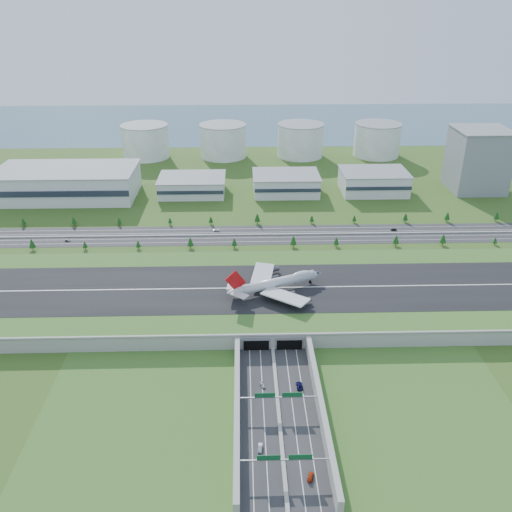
{
  "coord_description": "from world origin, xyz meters",
  "views": [
    {
      "loc": [
        -14.89,
        -279.07,
        167.11
      ],
      "look_at": [
        -6.34,
        35.0,
        11.94
      ],
      "focal_mm": 38.0,
      "sensor_mm": 36.0,
      "label": 1
    }
  ],
  "objects_px": {
    "fuel_tank_a": "(145,142)",
    "car_7": "(216,230)",
    "car_3": "(310,476)",
    "car_2": "(299,386)",
    "car_4": "(67,241)",
    "boeing_747": "(276,283)",
    "car_1": "(260,448)",
    "car_5": "(394,230)",
    "office_tower": "(478,160)",
    "car_0": "(262,385)"
  },
  "relations": [
    {
      "from": "car_4",
      "to": "car_5",
      "type": "bearing_deg",
      "value": -76.78
    },
    {
      "from": "car_2",
      "to": "car_4",
      "type": "relative_size",
      "value": 1.56
    },
    {
      "from": "boeing_747",
      "to": "car_0",
      "type": "height_order",
      "value": "boeing_747"
    },
    {
      "from": "boeing_747",
      "to": "car_3",
      "type": "bearing_deg",
      "value": -110.13
    },
    {
      "from": "car_0",
      "to": "car_7",
      "type": "height_order",
      "value": "car_7"
    },
    {
      "from": "car_0",
      "to": "car_1",
      "type": "distance_m",
      "value": 38.51
    },
    {
      "from": "car_0",
      "to": "car_5",
      "type": "xyz_separation_m",
      "value": [
        108.05,
        179.65,
        0.08
      ]
    },
    {
      "from": "car_2",
      "to": "fuel_tank_a",
      "type": "bearing_deg",
      "value": -74.65
    },
    {
      "from": "car_4",
      "to": "office_tower",
      "type": "bearing_deg",
      "value": -62.5
    },
    {
      "from": "car_7",
      "to": "boeing_747",
      "type": "bearing_deg",
      "value": 39.88
    },
    {
      "from": "car_0",
      "to": "car_7",
      "type": "bearing_deg",
      "value": 80.66
    },
    {
      "from": "car_4",
      "to": "car_7",
      "type": "relative_size",
      "value": 0.76
    },
    {
      "from": "fuel_tank_a",
      "to": "boeing_747",
      "type": "bearing_deg",
      "value": -68.43
    },
    {
      "from": "fuel_tank_a",
      "to": "car_7",
      "type": "relative_size",
      "value": 9.64
    },
    {
      "from": "car_2",
      "to": "car_5",
      "type": "bearing_deg",
      "value": -119.89
    },
    {
      "from": "fuel_tank_a",
      "to": "car_3",
      "type": "relative_size",
      "value": 9.75
    },
    {
      "from": "boeing_747",
      "to": "car_2",
      "type": "distance_m",
      "value": 77.68
    },
    {
      "from": "car_0",
      "to": "car_2",
      "type": "height_order",
      "value": "car_2"
    },
    {
      "from": "car_1",
      "to": "car_4",
      "type": "height_order",
      "value": "car_1"
    },
    {
      "from": "office_tower",
      "to": "car_2",
      "type": "height_order",
      "value": "office_tower"
    },
    {
      "from": "car_5",
      "to": "car_3",
      "type": "bearing_deg",
      "value": -27.32
    },
    {
      "from": "car_3",
      "to": "car_2",
      "type": "bearing_deg",
      "value": -74.98
    },
    {
      "from": "boeing_747",
      "to": "car_3",
      "type": "relative_size",
      "value": 11.38
    },
    {
      "from": "car_1",
      "to": "car_2",
      "type": "bearing_deg",
      "value": 69.25
    },
    {
      "from": "office_tower",
      "to": "boeing_747",
      "type": "distance_m",
      "value": 279.41
    },
    {
      "from": "fuel_tank_a",
      "to": "car_5",
      "type": "bearing_deg",
      "value": -43.38
    },
    {
      "from": "fuel_tank_a",
      "to": "car_7",
      "type": "distance_m",
      "value": 223.77
    },
    {
      "from": "boeing_747",
      "to": "car_5",
      "type": "relative_size",
      "value": 12.74
    },
    {
      "from": "boeing_747",
      "to": "office_tower",
      "type": "bearing_deg",
      "value": 22.65
    },
    {
      "from": "car_4",
      "to": "fuel_tank_a",
      "type": "bearing_deg",
      "value": 3.92
    },
    {
      "from": "car_3",
      "to": "car_0",
      "type": "bearing_deg",
      "value": -56.97
    },
    {
      "from": "boeing_747",
      "to": "car_2",
      "type": "xyz_separation_m",
      "value": [
        6.82,
        -76.36,
        -12.49
      ]
    },
    {
      "from": "car_2",
      "to": "car_5",
      "type": "distance_m",
      "value": 202.1
    },
    {
      "from": "car_7",
      "to": "fuel_tank_a",
      "type": "bearing_deg",
      "value": -138.07
    },
    {
      "from": "car_0",
      "to": "car_3",
      "type": "relative_size",
      "value": 0.77
    },
    {
      "from": "fuel_tank_a",
      "to": "boeing_747",
      "type": "relative_size",
      "value": 0.86
    },
    {
      "from": "car_0",
      "to": "car_1",
      "type": "height_order",
      "value": "car_1"
    },
    {
      "from": "fuel_tank_a",
      "to": "car_1",
      "type": "height_order",
      "value": "fuel_tank_a"
    },
    {
      "from": "car_3",
      "to": "car_4",
      "type": "bearing_deg",
      "value": -38.88
    },
    {
      "from": "office_tower",
      "to": "car_5",
      "type": "relative_size",
      "value": 12.01
    },
    {
      "from": "car_1",
      "to": "car_3",
      "type": "height_order",
      "value": "car_1"
    },
    {
      "from": "boeing_747",
      "to": "car_2",
      "type": "relative_size",
      "value": 9.55
    },
    {
      "from": "car_1",
      "to": "office_tower",
      "type": "bearing_deg",
      "value": 63.15
    },
    {
      "from": "car_0",
      "to": "car_4",
      "type": "xyz_separation_m",
      "value": [
        -137.71,
        166.25,
        -0.01
      ]
    },
    {
      "from": "office_tower",
      "to": "fuel_tank_a",
      "type": "relative_size",
      "value": 1.1
    },
    {
      "from": "car_4",
      "to": "car_7",
      "type": "height_order",
      "value": "car_7"
    },
    {
      "from": "office_tower",
      "to": "car_5",
      "type": "bearing_deg",
      "value": -136.16
    },
    {
      "from": "office_tower",
      "to": "car_7",
      "type": "relative_size",
      "value": 10.61
    },
    {
      "from": "fuel_tank_a",
      "to": "car_1",
      "type": "distance_m",
      "value": 442.07
    },
    {
      "from": "car_0",
      "to": "car_4",
      "type": "distance_m",
      "value": 215.88
    }
  ]
}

